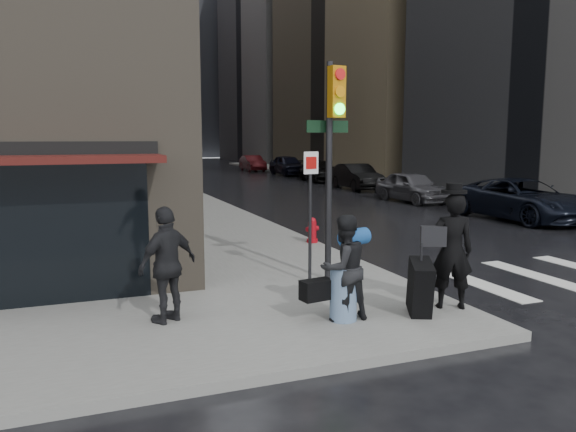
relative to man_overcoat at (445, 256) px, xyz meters
name	(u,v)px	position (x,y,z in m)	size (l,w,h in m)	color
ground	(349,317)	(-1.45, 0.61, -1.05)	(140.00, 140.00, 0.00)	black
sidewalk_left	(146,185)	(-1.45, 27.61, -0.97)	(4.00, 50.00, 0.15)	slate
sidewalk_right	(344,179)	(12.05, 27.61, -0.97)	(3.00, 50.00, 0.15)	slate
bldg_right_far	(323,60)	(24.55, 58.61, 11.45)	(22.00, 20.00, 25.00)	#65625E
bldg_distant	(140,46)	(4.55, 78.61, 14.95)	(40.00, 12.00, 32.00)	#65625E
man_overcoat	(445,256)	(0.00, 0.00, 0.00)	(1.44, 0.95, 2.14)	black
man_jeans	(343,268)	(-1.82, 0.11, -0.06)	(1.22, 0.75, 1.67)	black
man_greycoat	(168,265)	(-4.38, 1.01, 0.01)	(1.14, 0.92, 1.81)	black
traffic_light	(330,141)	(-0.97, 2.41, 1.87)	(1.06, 0.55, 4.29)	black
fire_hydrant	(312,231)	(0.35, 6.28, -0.59)	(0.40, 0.30, 0.68)	#A00913
parked_car_0	(522,200)	(9.51, 8.26, -0.30)	(2.49, 5.40, 1.50)	black
parked_car_1	(412,187)	(9.01, 14.59, -0.34)	(1.68, 4.18, 1.43)	#4E4E53
parked_car_2	(357,177)	(9.49, 20.91, -0.32)	(1.55, 4.45, 1.47)	black
parked_car_3	(319,171)	(10.00, 27.24, -0.36)	(1.94, 4.78, 1.39)	black
parked_car_4	(288,165)	(10.15, 33.57, -0.26)	(1.87, 4.65, 1.58)	black
parked_car_5	(253,163)	(9.25, 39.89, -0.36)	(1.46, 4.20, 1.38)	#400C0F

